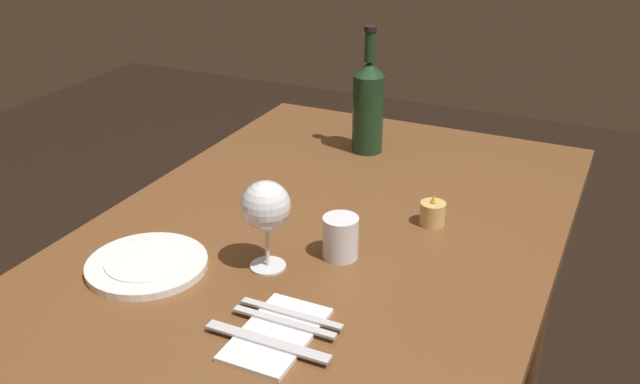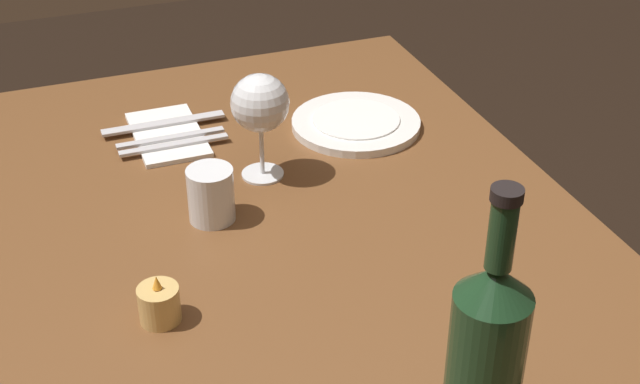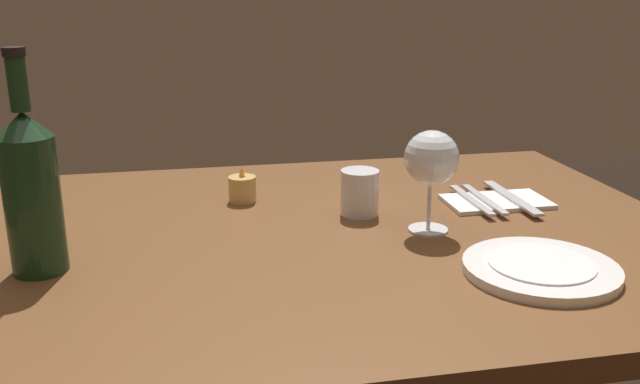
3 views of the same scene
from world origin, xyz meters
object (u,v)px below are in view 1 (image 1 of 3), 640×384
at_px(fork_outer, 291,314).
at_px(votive_candle, 432,214).
at_px(water_tumbler, 341,239).
at_px(dinner_plate, 147,264).
at_px(folded_napkin, 277,334).
at_px(table_knife, 267,341).
at_px(fork_inner, 284,322).
at_px(wine_glass_left, 266,207).
at_px(wine_bottle, 368,105).

bearing_deg(fork_outer, votive_candle, 165.11).
bearing_deg(water_tumbler, votive_candle, 149.14).
bearing_deg(dinner_plate, fork_outer, 84.76).
height_order(folded_napkin, table_knife, table_knife).
bearing_deg(fork_inner, folded_napkin, 0.00).
relative_size(wine_glass_left, wine_bottle, 0.54).
relative_size(wine_bottle, water_tumbler, 3.90).
bearing_deg(table_knife, water_tumbler, -178.49).
bearing_deg(wine_glass_left, water_tumbler, 131.05).
bearing_deg(dinner_plate, folded_napkin, 75.79).
height_order(fork_inner, table_knife, same).
xyz_separation_m(fork_inner, fork_outer, (-0.02, 0.00, 0.00)).
relative_size(dinner_plate, fork_outer, 1.22).
height_order(wine_bottle, table_knife, wine_bottle).
bearing_deg(table_knife, wine_glass_left, -151.32).
bearing_deg(table_knife, fork_inner, 180.00).
bearing_deg(wine_bottle, dinner_plate, -12.26).
height_order(fork_outer, table_knife, same).
distance_m(fork_outer, table_knife, 0.08).
xyz_separation_m(wine_glass_left, folded_napkin, (0.18, 0.11, -0.12)).
height_order(wine_bottle, votive_candle, wine_bottle).
distance_m(wine_bottle, fork_inner, 0.78).
relative_size(wine_bottle, folded_napkin, 1.66).
bearing_deg(fork_inner, dinner_plate, -99.79).
height_order(wine_glass_left, wine_bottle, wine_bottle).
bearing_deg(folded_napkin, wine_bottle, -168.53).
relative_size(wine_glass_left, table_knife, 0.81).
bearing_deg(dinner_plate, water_tumbler, 121.90).
xyz_separation_m(wine_bottle, fork_inner, (0.75, 0.16, -0.11)).
bearing_deg(wine_bottle, water_tumbler, 16.35).
height_order(dinner_plate, fork_inner, dinner_plate).
relative_size(wine_bottle, fork_outer, 1.76).
distance_m(water_tumbler, folded_napkin, 0.27).
height_order(wine_glass_left, water_tumbler, wine_glass_left).
height_order(wine_glass_left, fork_outer, wine_glass_left).
height_order(wine_bottle, water_tumbler, wine_bottle).
bearing_deg(fork_outer, table_knife, 0.00).
bearing_deg(votive_candle, fork_outer, -14.89).
relative_size(fork_outer, table_knife, 0.86).
distance_m(wine_bottle, dinner_plate, 0.72).
bearing_deg(water_tumbler, table_knife, 1.51).
bearing_deg(fork_outer, water_tumbler, -177.93).
relative_size(folded_napkin, table_knife, 0.91).
height_order(dinner_plate, fork_outer, dinner_plate).
height_order(dinner_plate, table_knife, dinner_plate).
height_order(water_tumbler, fork_outer, water_tumbler).
bearing_deg(water_tumbler, wine_bottle, -163.65).
relative_size(wine_bottle, votive_candle, 4.72).
xyz_separation_m(water_tumbler, votive_candle, (-0.20, 0.12, -0.01)).
height_order(wine_bottle, folded_napkin, wine_bottle).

